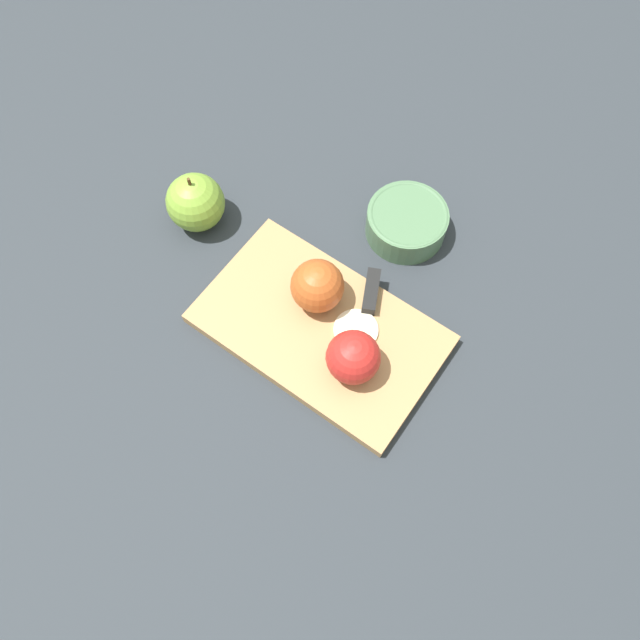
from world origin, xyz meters
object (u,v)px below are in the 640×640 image
object	(u,v)px
apple_half_right	(353,357)
bowl	(407,221)
apple_half_left	(317,286)
apple_whole	(195,202)
knife	(370,298)

from	to	relation	value
apple_half_right	bowl	xyz separation A→B (m)	(-0.02, 0.24, -0.03)
apple_half_left	bowl	distance (m)	0.19
apple_whole	apple_half_left	bearing A→B (deg)	-13.08
knife	apple_whole	bearing A→B (deg)	-110.88
apple_half_right	knife	world-z (taller)	apple_half_right
apple_whole	bowl	distance (m)	0.32
bowl	apple_half_right	bearing A→B (deg)	-84.61
bowl	knife	bearing A→B (deg)	-88.47
apple_half_left	bowl	world-z (taller)	apple_half_left
apple_half_left	apple_whole	bearing A→B (deg)	-44.86
apple_whole	apple_half_right	bearing A→B (deg)	-21.70
knife	apple_half_left	bearing A→B (deg)	-83.01
apple_half_right	knife	distance (m)	0.11
apple_half_left	bowl	xyz separation A→B (m)	(0.06, 0.17, -0.03)
apple_half_left	apple_half_right	bearing A→B (deg)	108.58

